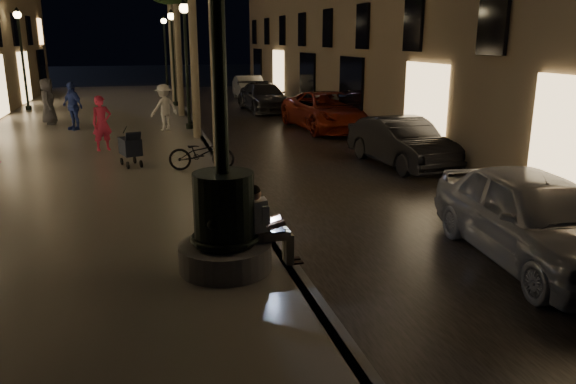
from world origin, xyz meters
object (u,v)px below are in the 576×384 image
object	(u,v)px
lamp_curb_d	(165,44)
lamp_left_c	(21,46)
car_fifth	(249,88)
pedestrian_dark	(48,101)
car_rear	(264,97)
pedestrian_blue	(73,106)
stroller	(130,147)
lamp_curb_a	(214,53)
car_second	(402,142)
fountain_lamppost	(224,205)
car_front	(534,217)
bicycle	(202,153)
lamp_curb_c	(173,45)
car_third	(328,111)
pedestrian_white	(164,107)
pedestrian_red	(102,123)
seated_man_laptop	(265,223)
lamp_curb_b	(186,48)

from	to	relation	value
lamp_curb_d	lamp_left_c	size ratio (longest dim) A/B	1.00
car_fifth	pedestrian_dark	bearing A→B (deg)	-136.73
car_rear	pedestrian_blue	size ratio (longest dim) A/B	2.66
stroller	lamp_curb_a	bearing A→B (deg)	-54.70
car_second	car_fifth	distance (m)	18.89
car_fifth	pedestrian_blue	xyz separation A→B (m)	(-8.87, -10.70, 0.39)
fountain_lamppost	car_front	distance (m)	5.04
fountain_lamppost	stroller	size ratio (longest dim) A/B	4.77
pedestrian_dark	car_fifth	bearing A→B (deg)	-51.78
lamp_curb_a	car_second	bearing A→B (deg)	7.20
car_front	bicycle	distance (m)	8.60
lamp_curb_c	pedestrian_dark	xyz separation A→B (m)	(-5.40, -5.36, -2.11)
lamp_curb_c	car_front	size ratio (longest dim) A/B	1.07
lamp_curb_c	car_fifth	world-z (taller)	lamp_curb_c
car_second	car_third	xyz separation A→B (m)	(0.07, 6.85, 0.06)
lamp_curb_c	pedestrian_white	bearing A→B (deg)	-96.49
car_rear	pedestrian_red	xyz separation A→B (m)	(-7.28, -9.86, 0.35)
seated_man_laptop	pedestrian_white	world-z (taller)	pedestrian_white
fountain_lamppost	bicycle	distance (m)	6.80
fountain_lamppost	lamp_left_c	bearing A→B (deg)	106.22
bicycle	car_third	bearing A→B (deg)	-29.78
lamp_curb_d	car_fifth	bearing A→B (deg)	-44.12
car_second	pedestrian_white	bearing A→B (deg)	126.14
pedestrian_dark	fountain_lamppost	bearing A→B (deg)	-167.75
lamp_left_c	pedestrian_white	xyz separation A→B (m)	(6.17, -8.16, -2.17)
car_front	lamp_curb_a	bearing A→B (deg)	129.18
lamp_curb_b	car_rear	world-z (taller)	lamp_curb_b
lamp_curb_c	car_front	bearing A→B (deg)	-79.18
lamp_curb_d	car_front	distance (m)	30.90
pedestrian_white	bicycle	world-z (taller)	pedestrian_white
car_second	fountain_lamppost	bearing A→B (deg)	-138.01
car_rear	bicycle	size ratio (longest dim) A/B	2.78
fountain_lamppost	pedestrian_white	distance (m)	13.84
fountain_lamppost	lamp_curb_d	size ratio (longest dim) A/B	1.08
stroller	lamp_curb_b	bearing A→B (deg)	54.91
lamp_curb_a	bicycle	size ratio (longest dim) A/B	2.79
car_front	pedestrian_dark	world-z (taller)	pedestrian_dark
car_front	pedestrian_white	bearing A→B (deg)	115.72
bicycle	lamp_curb_b	bearing A→B (deg)	8.37
car_third	fountain_lamppost	bearing A→B (deg)	-117.92
car_fifth	lamp_left_c	bearing A→B (deg)	-161.57
seated_man_laptop	lamp_curb_c	size ratio (longest dim) A/B	0.27
fountain_lamppost	stroller	distance (m)	7.83
lamp_curb_b	seated_man_laptop	bearing A→B (deg)	-90.36
fountain_lamppost	car_fifth	world-z (taller)	fountain_lamppost
lamp_curb_d	lamp_left_c	world-z (taller)	same
lamp_left_c	seated_man_laptop	bearing A→B (deg)	-72.32
pedestrian_red	pedestrian_white	bearing A→B (deg)	37.73
car_second	car_fifth	bearing A→B (deg)	87.08
car_second	car_rear	size ratio (longest dim) A/B	0.87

